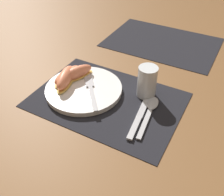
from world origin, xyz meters
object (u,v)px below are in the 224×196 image
plate (84,89)px  fork (91,88)px  knife (140,114)px  citrus_wedge_0 (76,74)px  citrus_wedge_2 (65,78)px  citrus_wedge_1 (68,76)px  juice_glass (147,83)px  spoon (151,109)px

plate → fork: fork is taller
knife → citrus_wedge_0: citrus_wedge_0 is taller
citrus_wedge_0 → citrus_wedge_2: (-0.01, -0.04, 0.00)m
citrus_wedge_0 → citrus_wedge_1: 0.03m
plate → juice_glass: juice_glass is taller
citrus_wedge_0 → juice_glass: bearing=11.7°
plate → juice_glass: bearing=23.0°
plate → fork: size_ratio=1.53×
knife → plate: bearing=174.8°
citrus_wedge_2 → citrus_wedge_1: bearing=108.3°
juice_glass → fork: 0.18m
citrus_wedge_2 → spoon: bearing=5.7°
juice_glass → plate: bearing=-157.0°
knife → citrus_wedge_0: bearing=169.4°
citrus_wedge_0 → knife: bearing=-10.6°
juice_glass → citrus_wedge_1: 0.27m
spoon → citrus_wedge_2: 0.30m
plate → knife: size_ratio=1.11×
juice_glass → citrus_wedge_0: 0.24m
plate → spoon: plate is taller
juice_glass → knife: juice_glass is taller
fork → citrus_wedge_2: bearing=-171.5°
knife → spoon: bearing=63.7°
plate → citrus_wedge_0: (-0.05, 0.03, 0.03)m
fork → citrus_wedge_2: size_ratio=1.19×
spoon → fork: fork is taller
knife → spoon: spoon is taller
knife → citrus_wedge_2: (-0.27, 0.01, 0.03)m
spoon → citrus_wedge_0: (-0.28, 0.01, 0.03)m
plate → citrus_wedge_2: 0.07m
citrus_wedge_1 → citrus_wedge_2: bearing=-71.7°
juice_glass → citrus_wedge_0: bearing=-168.3°
spoon → citrus_wedge_1: (-0.30, -0.01, 0.03)m
citrus_wedge_1 → fork: bearing=-4.3°
juice_glass → spoon: juice_glass is taller
citrus_wedge_1 → citrus_wedge_2: size_ratio=0.93×
plate → juice_glass: 0.21m
plate → spoon: 0.23m
citrus_wedge_0 → citrus_wedge_2: 0.04m
citrus_wedge_1 → knife: bearing=-5.6°
knife → citrus_wedge_0: 0.27m
plate → knife: plate is taller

